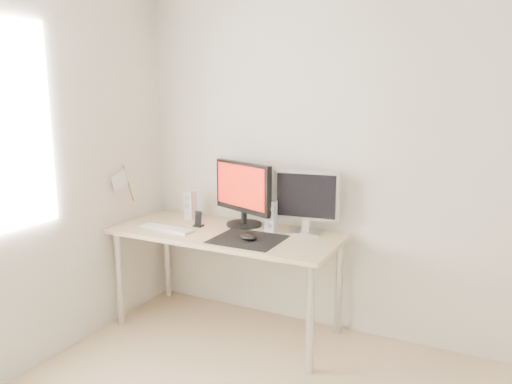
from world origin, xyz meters
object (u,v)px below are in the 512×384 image
(speaker_left, at_px, (190,205))
(desk, at_px, (227,242))
(main_monitor, at_px, (243,191))
(second_monitor, at_px, (307,199))
(mouse, at_px, (248,237))
(speaker_right, at_px, (272,216))
(phone_dock, at_px, (198,222))
(keyboard, at_px, (167,229))

(speaker_left, bearing_deg, desk, -22.98)
(main_monitor, bearing_deg, second_monitor, 3.29)
(mouse, relative_size, second_monitor, 0.26)
(main_monitor, bearing_deg, speaker_right, -9.69)
(second_monitor, distance_m, speaker_left, 0.94)
(speaker_left, bearing_deg, phone_dock, -42.42)
(speaker_right, bearing_deg, desk, -152.93)
(keyboard, bearing_deg, second_monitor, 21.87)
(desk, height_order, speaker_right, speaker_right)
(mouse, height_order, second_monitor, second_monitor)
(speaker_right, bearing_deg, speaker_left, 177.31)
(desk, height_order, phone_dock, phone_dock)
(keyboard, bearing_deg, desk, 20.88)
(desk, height_order, speaker_left, speaker_left)
(main_monitor, relative_size, speaker_left, 2.42)
(desk, bearing_deg, second_monitor, 22.63)
(speaker_left, relative_size, speaker_right, 1.00)
(mouse, distance_m, main_monitor, 0.45)
(mouse, xyz_separation_m, second_monitor, (0.27, 0.35, 0.22))
(speaker_left, bearing_deg, speaker_right, -2.69)
(speaker_left, bearing_deg, main_monitor, 1.20)
(main_monitor, height_order, phone_dock, main_monitor)
(main_monitor, xyz_separation_m, keyboard, (-0.43, -0.34, -0.25))
(second_monitor, bearing_deg, mouse, -127.45)
(mouse, distance_m, keyboard, 0.64)
(desk, distance_m, second_monitor, 0.64)
(desk, xyz_separation_m, keyboard, (-0.40, -0.15, 0.09))
(main_monitor, height_order, keyboard, main_monitor)
(desk, bearing_deg, phone_dock, 175.58)
(main_monitor, relative_size, second_monitor, 1.17)
(speaker_right, relative_size, phone_dock, 1.92)
(speaker_right, relative_size, keyboard, 0.51)
(second_monitor, xyz_separation_m, phone_dock, (-0.76, -0.19, -0.21))
(second_monitor, bearing_deg, phone_dock, -165.56)
(mouse, bearing_deg, phone_dock, 162.39)
(desk, height_order, second_monitor, second_monitor)
(main_monitor, xyz_separation_m, speaker_right, (0.25, -0.04, -0.15))
(desk, xyz_separation_m, second_monitor, (0.51, 0.21, 0.32))
(main_monitor, distance_m, speaker_right, 0.29)
(speaker_left, distance_m, keyboard, 0.34)
(mouse, relative_size, keyboard, 0.28)
(speaker_right, bearing_deg, phone_dock, -166.62)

